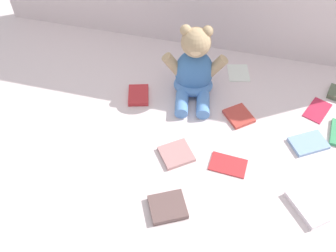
{
  "coord_description": "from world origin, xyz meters",
  "views": [
    {
      "loc": [
        0.2,
        -0.83,
        1.0
      ],
      "look_at": [
        0.01,
        -0.1,
        0.1
      ],
      "focal_mm": 40.02,
      "sensor_mm": 36.0,
      "label": 1
    }
  ],
  "objects_px": {
    "book_case_6": "(176,154)",
    "book_case_11": "(238,72)",
    "book_case_4": "(168,207)",
    "book_case_5": "(318,110)",
    "book_case_1": "(307,207)",
    "book_case_8": "(138,95)",
    "book_case_3": "(228,164)",
    "teddy_bear": "(194,70)",
    "book_case_9": "(308,143)",
    "book_case_2": "(239,116)"
  },
  "relations": [
    {
      "from": "teddy_bear",
      "to": "book_case_8",
      "type": "relative_size",
      "value": 2.81
    },
    {
      "from": "teddy_bear",
      "to": "book_case_11",
      "type": "distance_m",
      "value": 0.24
    },
    {
      "from": "book_case_11",
      "to": "book_case_1",
      "type": "bearing_deg",
      "value": 102.14
    },
    {
      "from": "teddy_bear",
      "to": "book_case_5",
      "type": "distance_m",
      "value": 0.47
    },
    {
      "from": "book_case_6",
      "to": "book_case_9",
      "type": "bearing_deg",
      "value": -16.89
    },
    {
      "from": "book_case_9",
      "to": "book_case_5",
      "type": "bearing_deg",
      "value": 137.42
    },
    {
      "from": "book_case_6",
      "to": "book_case_11",
      "type": "xyz_separation_m",
      "value": [
        0.15,
        0.45,
        -0.0
      ]
    },
    {
      "from": "book_case_3",
      "to": "book_case_6",
      "type": "bearing_deg",
      "value": -85.51
    },
    {
      "from": "book_case_4",
      "to": "book_case_11",
      "type": "xyz_separation_m",
      "value": [
        0.13,
        0.64,
        -0.01
      ]
    },
    {
      "from": "book_case_11",
      "to": "book_case_6",
      "type": "bearing_deg",
      "value": 57.79
    },
    {
      "from": "book_case_1",
      "to": "book_case_8",
      "type": "xyz_separation_m",
      "value": [
        -0.61,
        0.32,
        -0.0
      ]
    },
    {
      "from": "book_case_1",
      "to": "book_case_5",
      "type": "height_order",
      "value": "book_case_1"
    },
    {
      "from": "book_case_2",
      "to": "book_case_8",
      "type": "distance_m",
      "value": 0.38
    },
    {
      "from": "teddy_bear",
      "to": "book_case_1",
      "type": "distance_m",
      "value": 0.59
    },
    {
      "from": "book_case_6",
      "to": "book_case_3",
      "type": "bearing_deg",
      "value": -36.11
    },
    {
      "from": "book_case_3",
      "to": "book_case_4",
      "type": "xyz_separation_m",
      "value": [
        -0.15,
        -0.2,
        0.0
      ]
    },
    {
      "from": "book_case_1",
      "to": "book_case_3",
      "type": "bearing_deg",
      "value": 119.84
    },
    {
      "from": "teddy_bear",
      "to": "book_case_9",
      "type": "distance_m",
      "value": 0.46
    },
    {
      "from": "book_case_1",
      "to": "book_case_3",
      "type": "xyz_separation_m",
      "value": [
        -0.24,
        0.09,
        -0.0
      ]
    },
    {
      "from": "book_case_4",
      "to": "book_case_8",
      "type": "bearing_deg",
      "value": -179.74
    },
    {
      "from": "book_case_8",
      "to": "book_case_9",
      "type": "relative_size",
      "value": 0.85
    },
    {
      "from": "book_case_2",
      "to": "book_case_4",
      "type": "xyz_separation_m",
      "value": [
        -0.16,
        -0.41,
        0.0
      ]
    },
    {
      "from": "book_case_2",
      "to": "book_case_3",
      "type": "distance_m",
      "value": 0.21
    },
    {
      "from": "book_case_3",
      "to": "book_case_5",
      "type": "xyz_separation_m",
      "value": [
        0.28,
        0.32,
        -0.0
      ]
    },
    {
      "from": "book_case_5",
      "to": "book_case_8",
      "type": "xyz_separation_m",
      "value": [
        -0.65,
        -0.09,
        0.0
      ]
    },
    {
      "from": "book_case_4",
      "to": "book_case_9",
      "type": "relative_size",
      "value": 0.89
    },
    {
      "from": "book_case_4",
      "to": "teddy_bear",
      "type": "bearing_deg",
      "value": 156.08
    },
    {
      "from": "book_case_8",
      "to": "book_case_5",
      "type": "bearing_deg",
      "value": 171.77
    },
    {
      "from": "book_case_1",
      "to": "book_case_8",
      "type": "bearing_deg",
      "value": 113.47
    },
    {
      "from": "book_case_4",
      "to": "book_case_9",
      "type": "bearing_deg",
      "value": 103.82
    },
    {
      "from": "book_case_2",
      "to": "book_case_4",
      "type": "distance_m",
      "value": 0.44
    },
    {
      "from": "book_case_2",
      "to": "book_case_5",
      "type": "xyz_separation_m",
      "value": [
        0.27,
        0.1,
        -0.0
      ]
    },
    {
      "from": "teddy_bear",
      "to": "book_case_6",
      "type": "height_order",
      "value": "teddy_bear"
    },
    {
      "from": "book_case_1",
      "to": "book_case_2",
      "type": "xyz_separation_m",
      "value": [
        -0.24,
        0.31,
        -0.0
      ]
    },
    {
      "from": "book_case_3",
      "to": "book_case_5",
      "type": "distance_m",
      "value": 0.42
    },
    {
      "from": "book_case_2",
      "to": "book_case_9",
      "type": "height_order",
      "value": "same"
    },
    {
      "from": "book_case_4",
      "to": "book_case_5",
      "type": "height_order",
      "value": "book_case_4"
    },
    {
      "from": "book_case_6",
      "to": "book_case_5",
      "type": "bearing_deg",
      "value": -1.58
    },
    {
      "from": "book_case_8",
      "to": "book_case_1",
      "type": "bearing_deg",
      "value": 136.27
    },
    {
      "from": "book_case_1",
      "to": "book_case_4",
      "type": "xyz_separation_m",
      "value": [
        -0.39,
        -0.1,
        0.0
      ]
    },
    {
      "from": "book_case_11",
      "to": "book_case_9",
      "type": "bearing_deg",
      "value": 118.19
    },
    {
      "from": "book_case_9",
      "to": "book_case_4",
      "type": "bearing_deg",
      "value": -80.85
    },
    {
      "from": "book_case_4",
      "to": "book_case_6",
      "type": "bearing_deg",
      "value": 158.74
    },
    {
      "from": "book_case_1",
      "to": "book_case_8",
      "type": "height_order",
      "value": "book_case_1"
    },
    {
      "from": "book_case_4",
      "to": "book_case_11",
      "type": "relative_size",
      "value": 1.06
    },
    {
      "from": "book_case_2",
      "to": "book_case_4",
      "type": "relative_size",
      "value": 0.88
    },
    {
      "from": "teddy_bear",
      "to": "book_case_3",
      "type": "height_order",
      "value": "teddy_bear"
    },
    {
      "from": "book_case_8",
      "to": "book_case_11",
      "type": "xyz_separation_m",
      "value": [
        0.34,
        0.22,
        -0.0
      ]
    },
    {
      "from": "book_case_1",
      "to": "book_case_6",
      "type": "distance_m",
      "value": 0.42
    },
    {
      "from": "book_case_8",
      "to": "book_case_11",
      "type": "bearing_deg",
      "value": -163.45
    }
  ]
}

